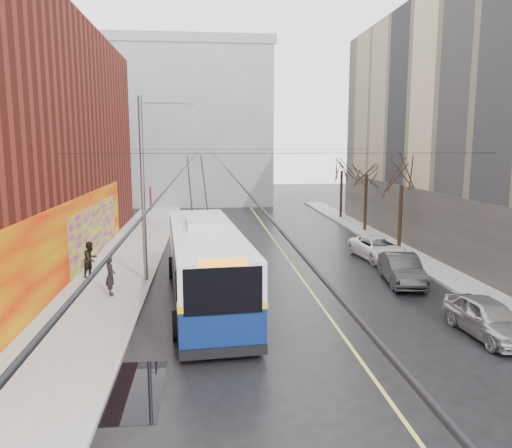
% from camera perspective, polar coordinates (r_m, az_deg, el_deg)
% --- Properties ---
extents(ground, '(140.00, 140.00, 0.00)m').
position_cam_1_polar(ground, '(16.15, 6.80, -15.72)').
color(ground, black).
rests_on(ground, ground).
extents(sidewalk_left, '(4.00, 60.00, 0.15)m').
position_cam_1_polar(sidewalk_left, '(27.54, -15.50, -5.28)').
color(sidewalk_left, gray).
rests_on(sidewalk_left, ground).
extents(sidewalk_right, '(2.00, 60.00, 0.15)m').
position_cam_1_polar(sidewalk_right, '(29.79, 18.83, -4.36)').
color(sidewalk_right, gray).
rests_on(sidewalk_right, ground).
extents(lane_line, '(0.12, 50.00, 0.01)m').
position_cam_1_polar(lane_line, '(29.48, 3.75, -4.16)').
color(lane_line, '#BFB74C').
rests_on(lane_line, ground).
extents(building_far, '(20.50, 12.10, 18.00)m').
position_cam_1_polar(building_far, '(59.38, -8.55, 11.20)').
color(building_far, gray).
rests_on(building_far, ground).
extents(streetlight_pole, '(2.65, 0.60, 9.00)m').
position_cam_1_polar(streetlight_pole, '(24.53, -12.45, 4.42)').
color(streetlight_pole, slate).
rests_on(streetlight_pole, ground).
extents(catenary_wires, '(18.00, 60.00, 0.22)m').
position_cam_1_polar(catenary_wires, '(29.07, -4.33, 8.07)').
color(catenary_wires, black).
extents(tree_near, '(3.20, 3.20, 6.40)m').
position_cam_1_polar(tree_near, '(32.74, 16.37, 5.62)').
color(tree_near, black).
rests_on(tree_near, ground).
extents(tree_mid, '(3.20, 3.20, 6.68)m').
position_cam_1_polar(tree_mid, '(39.29, 12.55, 6.70)').
color(tree_mid, black).
rests_on(tree_mid, ground).
extents(tree_far, '(3.20, 3.20, 6.57)m').
position_cam_1_polar(tree_far, '(45.99, 9.81, 6.97)').
color(tree_far, black).
rests_on(tree_far, ground).
extents(puddle, '(1.92, 3.64, 0.01)m').
position_cam_1_polar(puddle, '(15.03, -14.42, -17.94)').
color(puddle, black).
rests_on(puddle, ground).
extents(pigeons_flying, '(2.69, 1.69, 1.78)m').
position_cam_1_polar(pigeons_flying, '(24.42, -4.51, 10.42)').
color(pigeons_flying, slate).
extents(trolleybus, '(3.87, 13.20, 6.18)m').
position_cam_1_polar(trolleybus, '(21.68, -5.78, -4.40)').
color(trolleybus, '#0A1C4F').
rests_on(trolleybus, ground).
extents(parked_car_a, '(1.83, 4.12, 1.38)m').
position_cam_1_polar(parked_car_a, '(19.76, 24.99, -9.68)').
color(parked_car_a, '#99999D').
rests_on(parked_car_a, ground).
extents(parked_car_b, '(2.10, 4.51, 1.43)m').
position_cam_1_polar(parked_car_b, '(25.49, 16.33, -4.99)').
color(parked_car_b, '#2C2B2E').
rests_on(parked_car_b, ground).
extents(parked_car_c, '(2.75, 5.05, 1.34)m').
position_cam_1_polar(parked_car_c, '(30.36, 13.89, -2.73)').
color(parked_car_c, white).
rests_on(parked_car_c, ground).
extents(following_car, '(2.05, 4.30, 1.42)m').
position_cam_1_polar(following_car, '(34.16, -5.25, -1.13)').
color(following_car, silver).
rests_on(following_car, ground).
extents(pedestrian_a, '(0.60, 0.74, 1.77)m').
position_cam_1_polar(pedestrian_a, '(23.00, -16.31, -5.69)').
color(pedestrian_a, black).
rests_on(pedestrian_a, sidewalk_left).
extents(pedestrian_b, '(1.00, 1.09, 1.80)m').
position_cam_1_polar(pedestrian_b, '(26.47, -18.37, -3.83)').
color(pedestrian_b, black).
rests_on(pedestrian_b, sidewalk_left).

